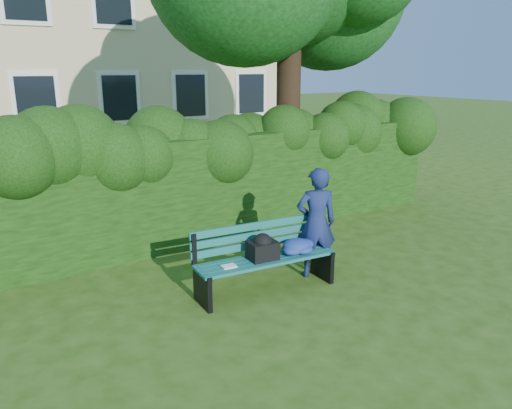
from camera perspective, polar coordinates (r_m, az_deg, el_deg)
ground at (r=7.23m, az=2.66°, el=-8.34°), size 80.00×80.00×0.00m
hedge at (r=8.72m, az=-5.82°, el=2.02°), size 10.00×1.00×1.80m
park_bench at (r=6.71m, az=1.77°, el=-5.61°), size 1.97×0.74×0.89m
man_reading at (r=7.07m, az=6.88°, el=-2.10°), size 0.68×0.58×1.59m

